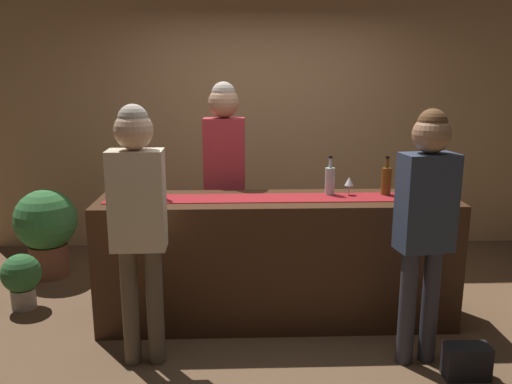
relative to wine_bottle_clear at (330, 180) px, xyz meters
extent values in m
plane|color=brown|center=(-0.41, -0.09, -1.08)|extent=(10.00, 10.00, 0.00)
cube|color=tan|center=(-0.41, 1.81, 0.37)|extent=(6.00, 0.12, 2.90)
cube|color=#3D2314|center=(-0.41, -0.09, -0.60)|extent=(2.67, 0.60, 0.97)
cube|color=maroon|center=(-0.41, -0.09, -0.11)|extent=(2.53, 0.28, 0.01)
cylinder|color=#B2C6C1|center=(0.00, 0.00, -0.01)|extent=(0.07, 0.07, 0.21)
cylinder|color=#B2C6C1|center=(0.00, 0.00, 0.13)|extent=(0.03, 0.03, 0.08)
cylinder|color=black|center=(0.00, 0.00, 0.18)|extent=(0.03, 0.03, 0.02)
cylinder|color=brown|center=(0.42, -0.02, -0.01)|extent=(0.07, 0.07, 0.21)
cylinder|color=brown|center=(0.42, -0.02, 0.13)|extent=(0.03, 0.03, 0.08)
cylinder|color=black|center=(0.42, -0.02, 0.18)|extent=(0.03, 0.03, 0.02)
cylinder|color=#194723|center=(-1.27, -0.09, -0.01)|extent=(0.07, 0.07, 0.21)
cylinder|color=#194723|center=(-1.27, -0.09, 0.13)|extent=(0.03, 0.03, 0.08)
cylinder|color=black|center=(-1.27, -0.09, 0.18)|extent=(0.03, 0.03, 0.02)
cylinder|color=silver|center=(-1.48, -0.21, -0.11)|extent=(0.06, 0.06, 0.00)
cylinder|color=silver|center=(-1.48, -0.21, -0.07)|extent=(0.01, 0.01, 0.08)
cone|color=silver|center=(-1.48, -0.21, 0.00)|extent=(0.07, 0.07, 0.06)
cylinder|color=silver|center=(0.14, -0.02, -0.11)|extent=(0.06, 0.06, 0.00)
cylinder|color=silver|center=(0.14, -0.02, -0.07)|extent=(0.01, 0.01, 0.08)
cone|color=silver|center=(0.14, -0.02, 0.00)|extent=(0.07, 0.07, 0.06)
cylinder|color=#26262B|center=(-0.73, 0.48, -0.66)|extent=(0.11, 0.11, 0.85)
cylinder|color=#26262B|center=(-0.89, 0.49, -0.66)|extent=(0.11, 0.11, 0.85)
cube|color=#B7333D|center=(-0.81, 0.49, 0.10)|extent=(0.35, 0.21, 0.67)
sphere|color=tan|center=(-0.81, 0.49, 0.56)|extent=(0.25, 0.25, 0.25)
sphere|color=#AD9E8E|center=(-0.81, 0.49, 0.63)|extent=(0.20, 0.20, 0.20)
cylinder|color=#33333D|center=(0.40, -0.75, -0.69)|extent=(0.11, 0.11, 0.78)
cylinder|color=#33333D|center=(0.56, -0.73, -0.69)|extent=(0.11, 0.11, 0.78)
cube|color=#2D384C|center=(0.48, -0.74, 0.01)|extent=(0.37, 0.25, 0.62)
sphere|color=#9E7051|center=(0.48, -0.74, 0.44)|extent=(0.23, 0.23, 0.23)
sphere|color=brown|center=(0.48, -0.74, 0.50)|extent=(0.18, 0.18, 0.18)
cylinder|color=brown|center=(-1.41, -0.69, -0.69)|extent=(0.11, 0.11, 0.80)
cylinder|color=brown|center=(-1.25, -0.68, -0.69)|extent=(0.11, 0.11, 0.80)
cube|color=beige|center=(-1.33, -0.69, 0.03)|extent=(0.34, 0.21, 0.63)
sphere|color=#DBAD89|center=(-1.33, -0.69, 0.46)|extent=(0.24, 0.24, 0.24)
sphere|color=#AD9E8E|center=(-1.33, -0.69, 0.53)|extent=(0.19, 0.19, 0.19)
cylinder|color=brown|center=(-2.48, 0.88, -0.93)|extent=(0.35, 0.35, 0.31)
sphere|color=#387A3D|center=(-2.48, 0.88, -0.54)|extent=(0.57, 0.57, 0.57)
cylinder|color=#9E9389|center=(-2.45, 0.17, -1.00)|extent=(0.19, 0.19, 0.17)
sphere|color=#2D6633|center=(-2.45, 0.17, -0.78)|extent=(0.31, 0.31, 0.31)
cube|color=black|center=(0.73, -0.94, -0.97)|extent=(0.28, 0.14, 0.22)
camera|label=1|loc=(-0.70, -3.88, 0.81)|focal=36.86mm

